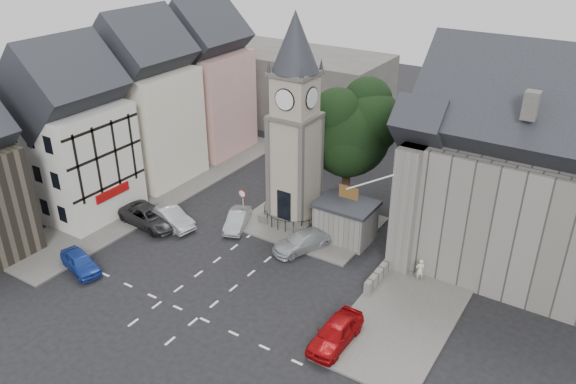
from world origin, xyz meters
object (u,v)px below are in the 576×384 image
Objects in this scene: clock_tower at (295,123)px; car_west_blue at (80,262)px; pedestrian at (420,270)px; stone_shelter at (345,221)px; car_east_red at (336,333)px.

car_west_blue is (-8.59, -13.99, -7.45)m from clock_tower.
clock_tower is 9.44× the size of pedestrian.
stone_shelter is 19.04m from car_west_blue.
pedestrian is (20.09, 11.33, 0.19)m from car_west_blue.
car_west_blue is 23.07m from pedestrian.
stone_shelter is (4.80, -0.49, -6.57)m from clock_tower.
pedestrian is (1.87, 8.33, 0.11)m from car_east_red.
car_east_red is 2.58× the size of pedestrian.
car_east_red reaches higher than car_west_blue.
car_east_red is 8.54m from pedestrian.
car_east_red is (9.63, -10.99, -7.36)m from clock_tower.
pedestrian reaches higher than car_east_red.
clock_tower is 3.78× the size of stone_shelter.
stone_shelter is 0.97× the size of car_east_red.
stone_shelter is 1.09× the size of car_west_blue.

